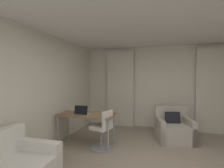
% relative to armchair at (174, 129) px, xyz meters
% --- Properties ---
extents(wall_window, '(5.12, 0.06, 2.60)m').
position_rel_armchair_xyz_m(wall_window, '(-0.27, 1.04, 1.02)').
color(wall_window, beige).
rests_on(wall_window, ground).
extents(wall_left, '(0.06, 6.12, 2.60)m').
position_rel_armchair_xyz_m(wall_left, '(-2.80, -1.99, 1.02)').
color(wall_left, beige).
rests_on(wall_left, ground).
extents(ceiling, '(5.12, 6.12, 0.06)m').
position_rel_armchair_xyz_m(ceiling, '(-0.27, -1.99, 2.35)').
color(ceiling, white).
rests_on(ceiling, wall_left).
extents(curtain_left_panel, '(0.90, 0.06, 2.50)m').
position_rel_armchair_xyz_m(curtain_left_panel, '(-1.64, 0.91, 0.97)').
color(curtain_left_panel, beige).
rests_on(curtain_left_panel, ground).
extents(curtain_right_panel, '(0.90, 0.06, 2.50)m').
position_rel_armchair_xyz_m(curtain_right_panel, '(1.11, 0.91, 0.97)').
color(curtain_right_panel, beige).
rests_on(curtain_right_panel, ground).
extents(armchair, '(1.00, 1.00, 0.83)m').
position_rel_armchair_xyz_m(armchair, '(0.00, 0.00, 0.00)').
color(armchair, '#B2A899').
rests_on(armchair, ground).
extents(desk, '(1.35, 0.56, 0.75)m').
position_rel_armchair_xyz_m(desk, '(-2.02, -0.94, 0.40)').
color(desk, olive).
rests_on(desk, ground).
extents(desk_chair, '(0.49, 0.49, 0.88)m').
position_rel_armchair_xyz_m(desk_chair, '(-1.57, -1.04, 0.11)').
color(desk_chair, gray).
rests_on(desk_chair, ground).
extents(laptop, '(0.32, 0.25, 0.22)m').
position_rel_armchair_xyz_m(laptop, '(-2.08, -1.01, 0.52)').
color(laptop, '#ADADB2').
rests_on(laptop, desk).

